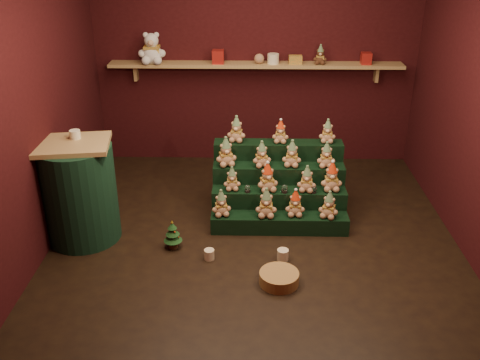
{
  "coord_description": "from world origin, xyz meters",
  "views": [
    {
      "loc": [
        -0.05,
        -4.64,
        2.86
      ],
      "look_at": [
        -0.16,
        0.25,
        0.51
      ],
      "focal_mm": 40.0,
      "sensor_mm": 36.0,
      "label": 1
    }
  ],
  "objects_px": {
    "mug_right": "(283,255)",
    "wicker_basket": "(279,278)",
    "snow_globe_c": "(314,189)",
    "side_table": "(80,192)",
    "mug_left": "(209,254)",
    "snow_globe_a": "(248,189)",
    "snow_globe_b": "(285,189)",
    "mini_christmas_tree": "(173,234)",
    "white_bear": "(152,44)",
    "riser_tier_front": "(279,223)",
    "brown_bear": "(320,55)"
  },
  "relations": [
    {
      "from": "snow_globe_b",
      "to": "white_bear",
      "type": "bearing_deg",
      "value": 134.86
    },
    {
      "from": "wicker_basket",
      "to": "snow_globe_a",
      "type": "bearing_deg",
      "value": 105.35
    },
    {
      "from": "white_bear",
      "to": "mini_christmas_tree",
      "type": "bearing_deg",
      "value": -80.81
    },
    {
      "from": "mug_right",
      "to": "wicker_basket",
      "type": "height_order",
      "value": "wicker_basket"
    },
    {
      "from": "riser_tier_front",
      "to": "white_bear",
      "type": "bearing_deg",
      "value": 131.13
    },
    {
      "from": "mini_christmas_tree",
      "to": "brown_bear",
      "type": "bearing_deg",
      "value": 52.71
    },
    {
      "from": "snow_globe_c",
      "to": "wicker_basket",
      "type": "height_order",
      "value": "snow_globe_c"
    },
    {
      "from": "mini_christmas_tree",
      "to": "white_bear",
      "type": "relative_size",
      "value": 0.65
    },
    {
      "from": "riser_tier_front",
      "to": "mini_christmas_tree",
      "type": "bearing_deg",
      "value": -161.93
    },
    {
      "from": "snow_globe_b",
      "to": "side_table",
      "type": "bearing_deg",
      "value": -171.03
    },
    {
      "from": "mini_christmas_tree",
      "to": "white_bear",
      "type": "bearing_deg",
      "value": 102.55
    },
    {
      "from": "wicker_basket",
      "to": "white_bear",
      "type": "xyz_separation_m",
      "value": [
        -1.47,
        2.62,
        1.5
      ]
    },
    {
      "from": "side_table",
      "to": "mug_right",
      "type": "relative_size",
      "value": 9.51
    },
    {
      "from": "snow_globe_c",
      "to": "mug_left",
      "type": "distance_m",
      "value": 1.29
    },
    {
      "from": "snow_globe_b",
      "to": "snow_globe_c",
      "type": "bearing_deg",
      "value": 0.0
    },
    {
      "from": "snow_globe_a",
      "to": "wicker_basket",
      "type": "bearing_deg",
      "value": -74.65
    },
    {
      "from": "snow_globe_b",
      "to": "white_bear",
      "type": "height_order",
      "value": "white_bear"
    },
    {
      "from": "snow_globe_c",
      "to": "brown_bear",
      "type": "distance_m",
      "value": 1.89
    },
    {
      "from": "mug_right",
      "to": "snow_globe_c",
      "type": "bearing_deg",
      "value": 63.61
    },
    {
      "from": "mug_right",
      "to": "snow_globe_a",
      "type": "bearing_deg",
      "value": 116.3
    },
    {
      "from": "snow_globe_b",
      "to": "mini_christmas_tree",
      "type": "bearing_deg",
      "value": -155.47
    },
    {
      "from": "mini_christmas_tree",
      "to": "white_bear",
      "type": "distance_m",
      "value": 2.54
    },
    {
      "from": "mug_right",
      "to": "mug_left",
      "type": "bearing_deg",
      "value": -179.91
    },
    {
      "from": "mug_right",
      "to": "snow_globe_b",
      "type": "bearing_deg",
      "value": 86.6
    },
    {
      "from": "snow_globe_c",
      "to": "mini_christmas_tree",
      "type": "xyz_separation_m",
      "value": [
        -1.4,
        -0.5,
        -0.25
      ]
    },
    {
      "from": "mug_left",
      "to": "mug_right",
      "type": "xyz_separation_m",
      "value": [
        0.69,
        0.0,
        0.0
      ]
    },
    {
      "from": "mug_right",
      "to": "brown_bear",
      "type": "bearing_deg",
      "value": 77.08
    },
    {
      "from": "side_table",
      "to": "mug_left",
      "type": "bearing_deg",
      "value": -24.58
    },
    {
      "from": "mug_left",
      "to": "riser_tier_front",
      "type": "bearing_deg",
      "value": 37.85
    },
    {
      "from": "snow_globe_b",
      "to": "mug_left",
      "type": "bearing_deg",
      "value": -136.74
    },
    {
      "from": "snow_globe_b",
      "to": "wicker_basket",
      "type": "relative_size",
      "value": 0.25
    },
    {
      "from": "snow_globe_a",
      "to": "mini_christmas_tree",
      "type": "relative_size",
      "value": 0.26
    },
    {
      "from": "side_table",
      "to": "riser_tier_front",
      "type": "bearing_deg",
      "value": -3.78
    },
    {
      "from": "snow_globe_b",
      "to": "side_table",
      "type": "distance_m",
      "value": 2.04
    },
    {
      "from": "snow_globe_c",
      "to": "white_bear",
      "type": "relative_size",
      "value": 0.17
    },
    {
      "from": "snow_globe_b",
      "to": "mini_christmas_tree",
      "type": "distance_m",
      "value": 1.24
    },
    {
      "from": "snow_globe_c",
      "to": "mug_left",
      "type": "bearing_deg",
      "value": -146.29
    },
    {
      "from": "white_bear",
      "to": "wicker_basket",
      "type": "bearing_deg",
      "value": -64.12
    },
    {
      "from": "mug_right",
      "to": "white_bear",
      "type": "relative_size",
      "value": 0.23
    },
    {
      "from": "brown_bear",
      "to": "mug_left",
      "type": "bearing_deg",
      "value": -111.71
    },
    {
      "from": "riser_tier_front",
      "to": "mug_left",
      "type": "xyz_separation_m",
      "value": [
        -0.68,
        -0.53,
        -0.04
      ]
    },
    {
      "from": "mug_left",
      "to": "mug_right",
      "type": "bearing_deg",
      "value": 0.09
    },
    {
      "from": "riser_tier_front",
      "to": "mug_right",
      "type": "height_order",
      "value": "riser_tier_front"
    },
    {
      "from": "mini_christmas_tree",
      "to": "mug_right",
      "type": "relative_size",
      "value": 2.84
    },
    {
      "from": "snow_globe_a",
      "to": "white_bear",
      "type": "height_order",
      "value": "white_bear"
    },
    {
      "from": "riser_tier_front",
      "to": "snow_globe_b",
      "type": "bearing_deg",
      "value": 72.21
    },
    {
      "from": "riser_tier_front",
      "to": "snow_globe_c",
      "type": "distance_m",
      "value": 0.5
    },
    {
      "from": "mug_right",
      "to": "brown_bear",
      "type": "relative_size",
      "value": 0.47
    },
    {
      "from": "mug_right",
      "to": "white_bear",
      "type": "xyz_separation_m",
      "value": [
        -1.52,
        2.26,
        1.5
      ]
    },
    {
      "from": "snow_globe_a",
      "to": "side_table",
      "type": "height_order",
      "value": "side_table"
    }
  ]
}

